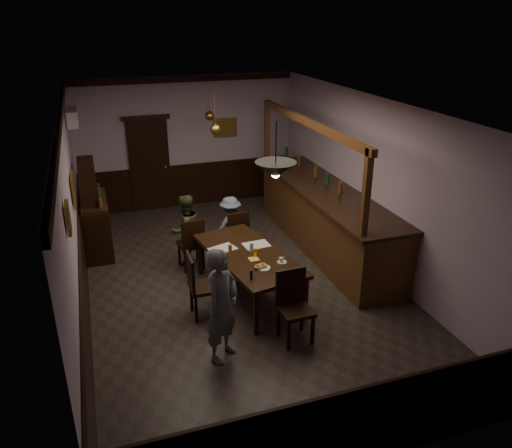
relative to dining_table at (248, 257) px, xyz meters
name	(u,v)px	position (x,y,z in m)	size (l,w,h in m)	color
room	(237,201)	(-0.04, 0.43, 0.81)	(5.01, 8.01, 3.01)	#2D2621
dining_table	(248,257)	(0.00, 0.00, 0.00)	(1.38, 2.34, 0.75)	black
chair_far_left	(192,242)	(-0.67, 1.17, -0.15)	(0.47, 0.47, 0.97)	black
chair_far_right	(237,232)	(0.21, 1.33, -0.17)	(0.43, 0.43, 0.95)	black
chair_near	(294,302)	(0.25, -1.29, -0.12)	(0.46, 0.46, 1.03)	black
chair_side	(199,283)	(-0.89, -0.35, -0.12)	(0.45, 0.45, 1.02)	black
person_standing	(222,305)	(-0.81, -1.42, 0.11)	(0.58, 0.38, 1.60)	slate
person_seated_left	(186,230)	(-0.72, 1.44, -0.03)	(0.64, 0.50, 1.32)	#3A4429
person_seated_right	(231,225)	(0.17, 1.61, -0.12)	(0.73, 0.42, 1.13)	slate
newspaper_left	(223,249)	(-0.34, 0.28, 0.07)	(0.42, 0.30, 0.01)	silver
newspaper_right	(256,245)	(0.22, 0.25, 0.07)	(0.42, 0.30, 0.01)	silver
napkin	(254,259)	(0.02, -0.21, 0.07)	(0.15, 0.15, 0.00)	#EDC457
saucer	(282,262)	(0.40, -0.46, 0.07)	(0.15, 0.15, 0.01)	white
coffee_cup	(281,260)	(0.38, -0.47, 0.11)	(0.08, 0.08, 0.07)	white
pastry_plate	(263,268)	(0.06, -0.55, 0.07)	(0.22, 0.22, 0.01)	white
pastry_ring_a	(258,267)	(-0.01, -0.54, 0.10)	(0.13, 0.13, 0.04)	#C68C47
pastry_ring_b	(263,265)	(0.06, -0.52, 0.10)	(0.13, 0.13, 0.04)	#C68C47
soda_can	(256,253)	(0.08, -0.13, 0.12)	(0.07, 0.07, 0.12)	gold
beer_glass	(230,250)	(-0.29, 0.00, 0.16)	(0.06, 0.06, 0.20)	#BF721E
water_glass	(252,247)	(0.07, 0.05, 0.14)	(0.06, 0.06, 0.15)	silver
pepper_mill	(251,275)	(-0.21, -0.80, 0.13)	(0.04, 0.04, 0.14)	black
sideboard	(95,216)	(-2.25, 2.48, 0.03)	(0.49, 1.36, 1.80)	black
bar_counter	(325,217)	(1.95, 1.21, -0.04)	(1.06, 4.55, 2.55)	#492713
door_back	(150,166)	(-0.94, 4.38, 0.36)	(0.90, 0.06, 2.10)	black
ac_unit	(72,117)	(-2.42, 3.33, 1.76)	(0.20, 0.85, 0.30)	white
picture_left_small	(68,218)	(-2.50, -1.17, 1.46)	(0.04, 0.28, 0.36)	olive
picture_left_large	(74,189)	(-2.50, 1.23, 1.01)	(0.04, 0.62, 0.48)	olive
picture_back	(225,128)	(0.86, 4.39, 1.11)	(0.55, 0.04, 0.42)	olive
pendant_iron	(276,170)	(0.14, -0.79, 1.66)	(0.56, 0.56, 0.77)	black
pendant_brass_mid	(216,129)	(0.06, 2.11, 1.61)	(0.20, 0.20, 0.81)	#BF8C3F
pendant_brass_far	(210,116)	(0.26, 3.37, 1.61)	(0.20, 0.20, 0.81)	#BF8C3F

